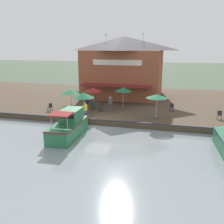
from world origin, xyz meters
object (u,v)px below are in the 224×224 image
(patio_umbrella_mid_patio_left, at_px, (84,95))
(patio_umbrella_near_quay_edge, at_px, (123,90))
(patio_umbrella_by_entrance, at_px, (93,90))
(cafe_chair_under_first_umbrella, at_px, (220,114))
(motorboat_outer_channel, at_px, (71,125))
(patio_umbrella_mid_patio_right, at_px, (71,91))
(cafe_chair_back_row_seat, at_px, (101,107))
(cafe_chair_far_corner_seat, at_px, (50,107))
(person_mid_patio, at_px, (110,102))
(patio_umbrella_far_corner, at_px, (157,96))
(waterfront_restaurant, at_px, (124,66))
(cafe_chair_beside_entrance, at_px, (172,107))
(person_near_entrance, at_px, (85,108))
(cafe_chair_facing_river, at_px, (87,103))
(cafe_chair_mid_patio, at_px, (93,105))
(tree_downstream_bank, at_px, (135,61))

(patio_umbrella_mid_patio_left, distance_m, patio_umbrella_near_quay_edge, 5.06)
(patio_umbrella_by_entrance, bearing_deg, patio_umbrella_mid_patio_left, -0.84)
(cafe_chair_under_first_umbrella, distance_m, motorboat_outer_channel, 14.90)
(patio_umbrella_by_entrance, bearing_deg, patio_umbrella_mid_patio_right, -47.63)
(cafe_chair_back_row_seat, bearing_deg, cafe_chair_far_corner_seat, -78.13)
(person_mid_patio, height_order, motorboat_outer_channel, motorboat_outer_channel)
(patio_umbrella_mid_patio_right, relative_size, patio_umbrella_near_quay_edge, 0.98)
(patio_umbrella_far_corner, bearing_deg, patio_umbrella_near_quay_edge, -128.54)
(patio_umbrella_far_corner, distance_m, patio_umbrella_by_entrance, 8.10)
(cafe_chair_under_first_umbrella, relative_size, person_mid_patio, 0.51)
(waterfront_restaurant, bearing_deg, patio_umbrella_mid_patio_right, -20.76)
(waterfront_restaurant, xyz_separation_m, cafe_chair_beside_entrance, (7.81, 7.19, -3.88))
(person_near_entrance, bearing_deg, cafe_chair_under_first_umbrella, 101.91)
(patio_umbrella_mid_patio_left, height_order, motorboat_outer_channel, patio_umbrella_mid_patio_left)
(patio_umbrella_mid_patio_left, distance_m, cafe_chair_facing_river, 4.06)
(cafe_chair_far_corner_seat, bearing_deg, motorboat_outer_channel, 41.49)
(person_near_entrance, bearing_deg, cafe_chair_back_row_seat, 164.30)
(cafe_chair_far_corner_seat, relative_size, person_near_entrance, 0.53)
(person_mid_patio, bearing_deg, patio_umbrella_near_quay_edge, 138.26)
(patio_umbrella_mid_patio_left, distance_m, cafe_chair_mid_patio, 2.89)
(cafe_chair_mid_patio, bearing_deg, cafe_chair_facing_river, -139.15)
(cafe_chair_mid_patio, bearing_deg, person_mid_patio, 87.48)
(cafe_chair_beside_entrance, relative_size, cafe_chair_far_corner_seat, 1.00)
(patio_umbrella_mid_patio_right, distance_m, person_mid_patio, 4.63)
(cafe_chair_under_first_umbrella, bearing_deg, cafe_chair_facing_river, -97.27)
(patio_umbrella_mid_patio_left, bearing_deg, patio_umbrella_near_quay_edge, 135.62)
(cafe_chair_back_row_seat, bearing_deg, cafe_chair_beside_entrance, 104.42)
(cafe_chair_mid_patio, height_order, cafe_chair_under_first_umbrella, same)
(patio_umbrella_near_quay_edge, xyz_separation_m, cafe_chair_beside_entrance, (-0.24, 5.61, -1.81))
(patio_umbrella_mid_patio_right, bearing_deg, patio_umbrella_mid_patio_left, 57.97)
(patio_umbrella_near_quay_edge, height_order, cafe_chair_under_first_umbrella, patio_umbrella_near_quay_edge)
(patio_umbrella_mid_patio_left, bearing_deg, patio_umbrella_by_entrance, 179.16)
(cafe_chair_facing_river, height_order, person_mid_patio, person_mid_patio)
(patio_umbrella_near_quay_edge, xyz_separation_m, cafe_chair_back_row_seat, (1.76, -2.17, -1.81))
(patio_umbrella_by_entrance, height_order, person_near_entrance, patio_umbrella_by_entrance)
(patio_umbrella_mid_patio_left, distance_m, motorboat_outer_channel, 5.27)
(waterfront_restaurant, relative_size, cafe_chair_far_corner_seat, 13.19)
(patio_umbrella_mid_patio_right, bearing_deg, motorboat_outer_channel, 22.47)
(patio_umbrella_by_entrance, xyz_separation_m, cafe_chair_under_first_umbrella, (1.40, 13.85, -1.72))
(cafe_chair_under_first_umbrella, height_order, person_near_entrance, person_near_entrance)
(cafe_chair_back_row_seat, xyz_separation_m, cafe_chair_beside_entrance, (-2.00, 7.78, 0.00))
(cafe_chair_beside_entrance, bearing_deg, tree_downstream_bank, -152.91)
(cafe_chair_far_corner_seat, bearing_deg, cafe_chair_back_row_seat, 101.87)
(cafe_chair_mid_patio, relative_size, cafe_chair_far_corner_seat, 1.00)
(patio_umbrella_mid_patio_right, distance_m, cafe_chair_far_corner_seat, 3.02)
(patio_umbrella_by_entrance, bearing_deg, patio_umbrella_far_corner, 69.91)
(patio_umbrella_near_quay_edge, height_order, cafe_chair_beside_entrance, patio_umbrella_near_quay_edge)
(patio_umbrella_mid_patio_left, xyz_separation_m, patio_umbrella_mid_patio_right, (-1.25, -2.00, 0.12))
(patio_umbrella_mid_patio_left, bearing_deg, cafe_chair_mid_patio, 176.10)
(cafe_chair_far_corner_seat, bearing_deg, patio_umbrella_by_entrance, 119.17)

